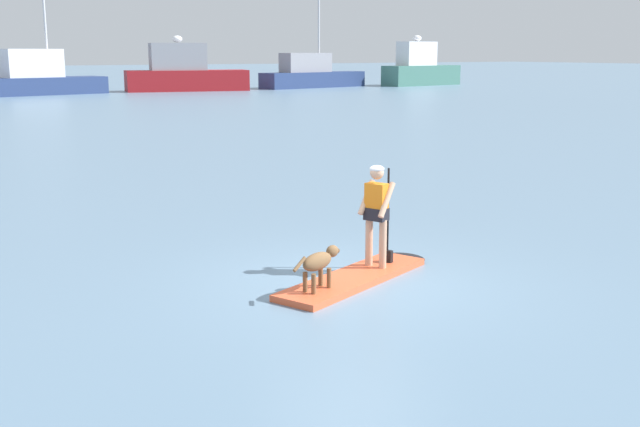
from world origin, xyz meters
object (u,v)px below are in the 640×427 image
Objects in this scene: paddleboard at (361,275)px; moored_boat_far_port at (311,75)px; moored_boat_center at (39,78)px; moored_boat_port at (184,73)px; moored_boat_starboard at (420,69)px; person_paddler at (377,209)px; dog at (319,262)px.

moored_boat_far_port is (32.92, 57.92, 1.22)m from paddleboard.
moored_boat_center reaches higher than moored_boat_port.
paddleboard is 0.35× the size of moored_boat_starboard.
paddleboard is 61.06m from moored_boat_port.
moored_boat_far_port is (32.52, 57.76, 0.23)m from person_paddler.
moored_boat_far_port is (25.90, -0.19, -0.12)m from moored_boat_center.
moored_boat_center is at bearing 177.72° from moored_boat_starboard.
paddleboard is at bearing -128.77° from moored_boat_starboard.
moored_boat_port is 13.34m from moored_boat_far_port.
person_paddler is 60.76m from moored_boat_port.
dog is 67.50m from moored_boat_far_port.
moored_boat_center reaches higher than paddleboard.
paddleboard is 58.55m from moored_boat_center.
person_paddler is (0.39, 0.16, 1.00)m from paddleboard.
moored_boat_port is (12.57, -0.30, 0.20)m from moored_boat_center.
person_paddler is 0.15× the size of moored_boat_center.
moored_boat_starboard is at bearing -2.28° from moored_boat_center.
moored_boat_port reaches higher than dog.
moored_boat_starboard is at bearing 50.82° from dog.
moored_boat_far_port reaches higher than paddleboard.
person_paddler is 1.62m from dog.
person_paddler is 0.13× the size of moored_boat_far_port.
moored_boat_center is 25.90m from moored_boat_far_port.
dog is 0.09× the size of moored_boat_port.
moored_boat_starboard is (38.43, -1.53, 0.31)m from moored_boat_center.
person_paddler is at bearing -108.41° from moored_boat_port.
moored_boat_center is 12.57m from moored_boat_port.
moored_boat_center is at bearing 82.18° from dog.
person_paddler is at bearing -128.61° from moored_boat_starboard.
person_paddler reaches higher than dog.
moored_boat_port is at bearing 71.29° from paddleboard.
moored_boat_center is at bearing 178.63° from moored_boat_port.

